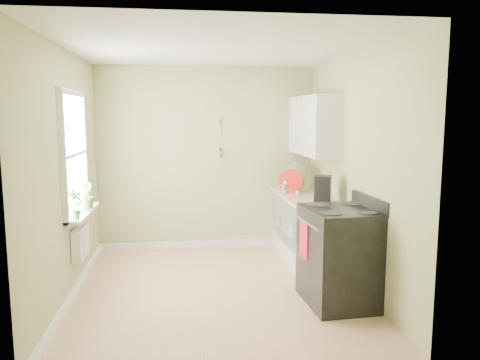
{
  "coord_description": "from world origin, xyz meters",
  "views": [
    {
      "loc": [
        -0.39,
        -5.14,
        1.99
      ],
      "look_at": [
        0.34,
        0.55,
        1.19
      ],
      "focal_mm": 35.0,
      "sensor_mm": 36.0,
      "label": 1
    }
  ],
  "objects": [
    {
      "name": "countertop",
      "position": [
        1.29,
        1.0,
        0.89
      ],
      "size": [
        0.64,
        1.6,
        0.04
      ],
      "primitive_type": "cube",
      "color": "#E6B88C",
      "rests_on": "base_cabinets"
    },
    {
      "name": "kettle",
      "position": [
        1.05,
        1.15,
        1.0
      ],
      "size": [
        0.18,
        0.11,
        0.18
      ],
      "color": "silver",
      "rests_on": "countertop"
    },
    {
      "name": "ceiling",
      "position": [
        0.0,
        0.0,
        2.71
      ],
      "size": [
        3.2,
        3.6,
        0.02
      ],
      "primitive_type": "cube",
      "color": "white",
      "rests_on": "wall_back"
    },
    {
      "name": "radiator",
      "position": [
        -1.54,
        0.25,
        0.55
      ],
      "size": [
        0.12,
        0.5,
        0.35
      ],
      "primitive_type": "cube",
      "color": "white",
      "rests_on": "wall_left"
    },
    {
      "name": "window",
      "position": [
        -1.58,
        0.3,
        1.55
      ],
      "size": [
        0.06,
        1.14,
        1.44
      ],
      "color": "white",
      "rests_on": "wall_left"
    },
    {
      "name": "stand_mixer",
      "position": [
        1.29,
        1.44,
        1.08
      ],
      "size": [
        0.24,
        0.35,
        0.41
      ],
      "color": "#B2B2B7",
      "rests_on": "countertop"
    },
    {
      "name": "plant_b",
      "position": [
        -1.5,
        0.44,
        1.06
      ],
      "size": [
        0.2,
        0.21,
        0.31
      ],
      "primitive_type": "imported",
      "rotation": [
        0.0,
        0.0,
        1.99
      ],
      "color": "#487D2D",
      "rests_on": "window_sill"
    },
    {
      "name": "stove",
      "position": [
        1.28,
        -0.52,
        0.52
      ],
      "size": [
        0.79,
        0.88,
        1.15
      ],
      "color": "black",
      "rests_on": "floor"
    },
    {
      "name": "coffee_maker",
      "position": [
        1.34,
        0.36,
        1.07
      ],
      "size": [
        0.26,
        0.27,
        0.35
      ],
      "color": "black",
      "rests_on": "countertop"
    },
    {
      "name": "wall_back",
      "position": [
        0.0,
        1.81,
        1.35
      ],
      "size": [
        3.2,
        0.02,
        2.7
      ],
      "primitive_type": "cube",
      "color": "tan",
      "rests_on": "floor"
    },
    {
      "name": "wall_right",
      "position": [
        1.61,
        0.0,
        1.35
      ],
      "size": [
        0.02,
        3.6,
        2.7
      ],
      "primitive_type": "cube",
      "color": "tan",
      "rests_on": "floor"
    },
    {
      "name": "wall_left",
      "position": [
        -1.61,
        0.0,
        1.35
      ],
      "size": [
        0.02,
        3.6,
        2.7
      ],
      "primitive_type": "cube",
      "color": "tan",
      "rests_on": "floor"
    },
    {
      "name": "plant_c",
      "position": [
        -1.5,
        0.52,
        1.05
      ],
      "size": [
        0.22,
        0.22,
        0.3
      ],
      "primitive_type": "imported",
      "rotation": [
        0.0,
        0.0,
        4.3
      ],
      "color": "#487D2D",
      "rests_on": "window_sill"
    },
    {
      "name": "red_tray",
      "position": [
        1.12,
        1.12,
        1.08
      ],
      "size": [
        0.34,
        0.2,
        0.35
      ],
      "primitive_type": "cylinder",
      "rotation": [
        1.45,
        0.0,
        -0.42
      ],
      "color": "#AB1C18",
      "rests_on": "countertop"
    },
    {
      "name": "base_cabinets",
      "position": [
        1.3,
        1.0,
        0.43
      ],
      "size": [
        0.6,
        1.6,
        0.87
      ],
      "primitive_type": "cube",
      "color": "white",
      "rests_on": "floor"
    },
    {
      "name": "window_sill",
      "position": [
        -1.51,
        0.3,
        0.88
      ],
      "size": [
        0.18,
        1.14,
        0.04
      ],
      "primitive_type": "cube",
      "color": "white",
      "rests_on": "wall_left"
    },
    {
      "name": "upper_cabinets",
      "position": [
        1.43,
        1.1,
        1.85
      ],
      "size": [
        0.35,
        1.4,
        0.8
      ],
      "primitive_type": "cube",
      "color": "white",
      "rests_on": "wall_right"
    },
    {
      "name": "jar",
      "position": [
        1.19,
        0.94,
        0.95
      ],
      "size": [
        0.08,
        0.08,
        0.09
      ],
      "color": "tan",
      "rests_on": "countertop"
    },
    {
      "name": "plant_a",
      "position": [
        -1.5,
        -0.12,
        1.06
      ],
      "size": [
        0.21,
        0.2,
        0.33
      ],
      "primitive_type": "imported",
      "rotation": [
        0.0,
        0.0,
        0.73
      ],
      "color": "#487D2D",
      "rests_on": "window_sill"
    },
    {
      "name": "floor",
      "position": [
        0.0,
        0.0,
        -0.01
      ],
      "size": [
        3.2,
        3.6,
        0.02
      ],
      "primitive_type": "cube",
      "color": "tan",
      "rests_on": "ground"
    },
    {
      "name": "wall_utensils",
      "position": [
        0.2,
        1.78,
        1.56
      ],
      "size": [
        0.02,
        0.14,
        0.58
      ],
      "color": "#E6B88C",
      "rests_on": "wall_back"
    }
  ]
}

